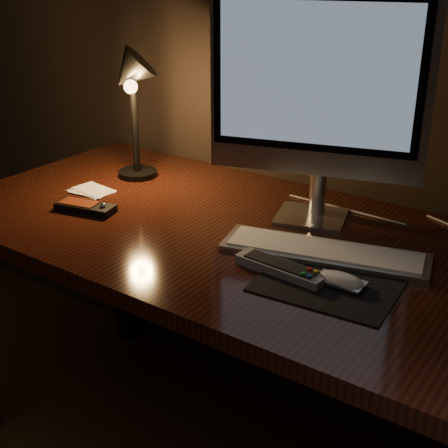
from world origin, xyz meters
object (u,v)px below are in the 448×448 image
Objects in this scene: keyboard at (324,251)px; mouse at (340,282)px; desk at (265,271)px; desk_lamp at (131,92)px; media_remote at (85,207)px; monitor at (318,91)px; tv_remote at (281,268)px.

mouse is at bearing -64.62° from keyboard.
desk is 4.19× the size of desk_lamp.
media_remote is (-0.42, -0.19, 0.14)m from desk.
desk is 2.99× the size of monitor.
desk_lamp is (-0.05, 0.24, 0.25)m from media_remote.
monitor is (0.07, 0.09, 0.45)m from desk.
keyboard is 0.72m from desk_lamp.
keyboard is 0.14m from mouse.
mouse is at bearing 4.57° from desk_lamp.
desk is at bearing 147.53° from mouse.
mouse is (0.09, -0.11, 0.00)m from keyboard.
media_remote is (-0.49, -0.29, -0.31)m from monitor.
desk is 0.61m from desk_lamp.
tv_remote is (-0.12, -0.02, 0.00)m from mouse.
media_remote is at bearing 176.90° from keyboard.
monitor reaches higher than tv_remote.
keyboard is 4.55× the size of mouse.
media_remote reaches higher than desk.
keyboard is at bearing 129.77° from mouse.
tv_remote is at bearing -51.77° from desk.
keyboard is at bearing -20.43° from desk.
mouse is 0.82m from desk_lamp.
desk_lamp reaches higher than desk.
monitor is 1.19× the size of keyboard.
desk_lamp is at bearing 163.11° from mouse.
desk_lamp is at bearing 88.37° from media_remote.
mouse is at bearing 13.59° from tv_remote.
media_remote is at bearing -166.54° from monitor.
monitor reaches higher than desk_lamp.
tv_remote is 0.54× the size of desk_lamp.
media_remote is (-0.70, -0.02, 0.00)m from mouse.
keyboard is 2.74× the size of media_remote.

